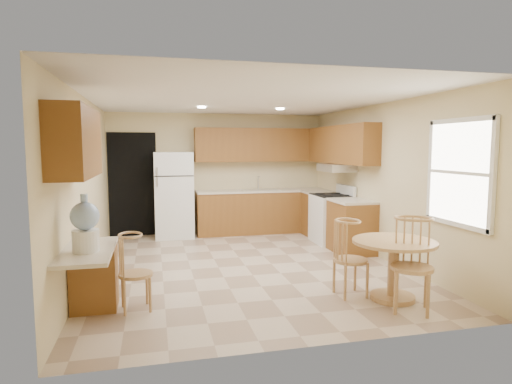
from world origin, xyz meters
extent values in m
plane|color=tan|center=(0.00, 0.00, 0.00)|extent=(5.50, 5.50, 0.00)
cube|color=white|center=(0.00, 0.00, 2.50)|extent=(4.50, 5.50, 0.02)
cube|color=beige|center=(0.00, 2.75, 1.25)|extent=(4.50, 0.02, 2.50)
cube|color=beige|center=(0.00, -2.75, 1.25)|extent=(4.50, 0.02, 2.50)
cube|color=beige|center=(-2.25, 0.00, 1.25)|extent=(0.02, 5.50, 2.50)
cube|color=beige|center=(2.25, 0.00, 1.25)|extent=(0.02, 5.50, 2.50)
cube|color=black|center=(-1.75, 2.73, 1.05)|extent=(0.90, 0.02, 2.10)
cube|color=brown|center=(0.88, 2.45, 0.43)|extent=(2.75, 0.60, 0.87)
cube|color=beige|center=(0.88, 2.45, 0.89)|extent=(2.75, 0.63, 0.04)
cube|color=brown|center=(1.95, 1.85, 0.43)|extent=(0.60, 0.59, 0.87)
cube|color=beige|center=(1.95, 1.85, 0.89)|extent=(0.63, 0.59, 0.04)
cube|color=brown|center=(1.95, 0.40, 0.43)|extent=(0.60, 0.80, 0.87)
cube|color=beige|center=(1.95, 0.40, 0.89)|extent=(0.63, 0.80, 0.04)
cube|color=brown|center=(0.88, 2.58, 1.85)|extent=(2.75, 0.33, 0.70)
cube|color=brown|center=(2.08, 1.21, 1.85)|extent=(0.33, 2.42, 0.70)
cube|color=brown|center=(-2.08, -1.60, 1.85)|extent=(0.33, 1.40, 0.70)
cube|color=silver|center=(0.85, 2.45, 0.91)|extent=(0.78, 0.44, 0.01)
cube|color=silver|center=(2.00, 1.18, 1.42)|extent=(0.50, 0.76, 0.14)
cube|color=brown|center=(-2.00, -1.32, 0.36)|extent=(0.48, 0.42, 0.72)
cube|color=beige|center=(-2.00, -1.70, 0.75)|extent=(0.50, 1.20, 0.04)
cube|color=white|center=(2.23, -1.85, 1.50)|extent=(0.05, 1.00, 1.20)
cube|color=white|center=(2.22, -1.85, 2.12)|extent=(0.05, 1.10, 0.06)
cube|color=white|center=(2.22, -1.85, 0.88)|extent=(0.05, 1.10, 0.06)
cube|color=white|center=(2.22, -2.38, 1.50)|extent=(0.05, 0.06, 1.28)
cube|color=white|center=(2.22, -1.32, 1.50)|extent=(0.05, 0.06, 1.28)
cylinder|color=white|center=(-0.50, 1.20, 2.48)|extent=(0.14, 0.14, 0.02)
cylinder|color=white|center=(0.90, 1.20, 2.48)|extent=(0.14, 0.14, 0.02)
cube|color=white|center=(-0.95, 2.40, 0.85)|extent=(0.75, 0.70, 1.71)
cube|color=black|center=(-0.95, 2.04, 1.25)|extent=(0.74, 0.01, 0.02)
cube|color=silver|center=(-1.27, 2.03, 1.15)|extent=(0.03, 0.03, 0.18)
cube|color=silver|center=(-1.27, 2.03, 1.35)|extent=(0.03, 0.03, 0.14)
cube|color=white|center=(1.92, 1.18, 0.45)|extent=(0.65, 0.76, 0.90)
cube|color=black|center=(1.92, 1.18, 0.91)|extent=(0.64, 0.75, 0.02)
cube|color=white|center=(2.20, 1.18, 1.00)|extent=(0.06, 0.76, 0.18)
cylinder|color=tan|center=(1.40, -1.83, 0.03)|extent=(0.52, 0.52, 0.06)
cylinder|color=tan|center=(1.40, -1.83, 0.35)|extent=(0.13, 0.13, 0.64)
cylinder|color=tan|center=(1.40, -1.83, 0.70)|extent=(0.97, 0.97, 0.04)
cylinder|color=tan|center=(0.97, -1.58, 0.44)|extent=(0.41, 0.41, 0.04)
cylinder|color=tan|center=(0.83, -1.44, 0.22)|extent=(0.04, 0.04, 0.44)
cylinder|color=tan|center=(1.12, -1.44, 0.22)|extent=(0.04, 0.04, 0.44)
cylinder|color=tan|center=(0.83, -1.73, 0.22)|extent=(0.04, 0.04, 0.44)
cylinder|color=tan|center=(1.12, -1.73, 0.22)|extent=(0.04, 0.04, 0.44)
cylinder|color=tan|center=(1.40, -2.20, 0.49)|extent=(0.45, 0.45, 0.04)
cylinder|color=tan|center=(1.24, -2.04, 0.24)|extent=(0.04, 0.04, 0.49)
cylinder|color=tan|center=(1.56, -2.04, 0.24)|extent=(0.04, 0.04, 0.49)
cylinder|color=tan|center=(1.24, -2.36, 0.24)|extent=(0.04, 0.04, 0.49)
cylinder|color=tan|center=(1.56, -2.36, 0.24)|extent=(0.04, 0.04, 0.49)
cylinder|color=tan|center=(-1.55, -1.45, 0.40)|extent=(0.38, 0.38, 0.04)
cylinder|color=tan|center=(-1.68, -1.32, 0.20)|extent=(0.03, 0.03, 0.40)
cylinder|color=tan|center=(-1.42, -1.32, 0.20)|extent=(0.03, 0.03, 0.40)
cylinder|color=tan|center=(-1.68, -1.59, 0.20)|extent=(0.03, 0.03, 0.40)
cylinder|color=tan|center=(-1.42, -1.59, 0.20)|extent=(0.03, 0.03, 0.40)
cylinder|color=white|center=(-2.00, -1.80, 0.88)|extent=(0.26, 0.26, 0.22)
sphere|color=#91B1E0|center=(-2.00, -1.80, 1.13)|extent=(0.28, 0.28, 0.28)
cylinder|color=#91B1E0|center=(-2.00, -1.80, 1.31)|extent=(0.07, 0.07, 0.08)
camera|label=1|loc=(-1.33, -6.24, 1.80)|focal=30.00mm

